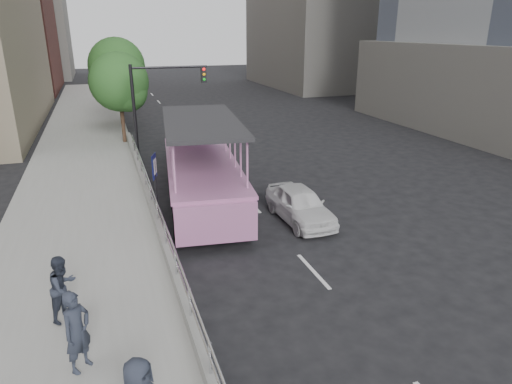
{
  "coord_description": "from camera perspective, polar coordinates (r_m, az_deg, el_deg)",
  "views": [
    {
      "loc": [
        -4.58,
        -13.03,
        6.94
      ],
      "look_at": [
        0.26,
        1.24,
        1.54
      ],
      "focal_mm": 32.0,
      "sensor_mm": 36.0,
      "label": 1
    }
  ],
  "objects": [
    {
      "name": "pedestrian_mid",
      "position": [
        12.01,
        -22.91,
        -10.97
      ],
      "size": [
        0.97,
        1.02,
        1.65
      ],
      "primitive_type": "imported",
      "rotation": [
        0.0,
        0.0,
        0.96
      ],
      "color": "#282D3B",
      "rests_on": "sidewalk"
    },
    {
      "name": "street_tree_far",
      "position": [
        35.09,
        -16.82,
        14.61
      ],
      "size": [
        3.97,
        3.97,
        6.45
      ],
      "color": "#372319",
      "rests_on": "ground"
    },
    {
      "name": "ground",
      "position": [
        15.46,
        0.58,
        -6.97
      ],
      "size": [
        160.0,
        160.0,
        0.0
      ],
      "primitive_type": "plane",
      "color": "black"
    },
    {
      "name": "street_tree_near",
      "position": [
        29.15,
        -16.52,
        12.78
      ],
      "size": [
        3.52,
        3.52,
        5.72
      ],
      "color": "#372319",
      "rests_on": "ground"
    },
    {
      "name": "duck_boat",
      "position": [
        19.81,
        -7.01,
        3.2
      ],
      "size": [
        3.96,
        11.28,
        3.67
      ],
      "color": "black",
      "rests_on": "ground"
    },
    {
      "name": "pedestrian_near",
      "position": [
        10.26,
        -21.45,
        -15.92
      ],
      "size": [
        0.76,
        0.77,
        1.79
      ],
      "primitive_type": "imported",
      "rotation": [
        0.0,
        0.0,
        0.81
      ],
      "color": "#282D3B",
      "rests_on": "sidewalk"
    },
    {
      "name": "midrise_stone_b",
      "position": [
        77.93,
        -28.97,
        19.69
      ],
      "size": [
        16.0,
        14.0,
        20.0
      ],
      "primitive_type": "cube",
      "color": "slate",
      "rests_on": "ground"
    },
    {
      "name": "sidewalk",
      "position": [
        24.04,
        -20.72,
        2.0
      ],
      "size": [
        5.5,
        80.0,
        0.3
      ],
      "primitive_type": "cube",
      "color": "#9C9C97",
      "rests_on": "ground"
    },
    {
      "name": "traffic_signal",
      "position": [
        25.92,
        -12.45,
        11.63
      ],
      "size": [
        4.2,
        0.32,
        5.2
      ],
      "color": "black",
      "rests_on": "ground"
    },
    {
      "name": "kerb_wall",
      "position": [
        16.42,
        -12.13,
        -3.92
      ],
      "size": [
        0.24,
        30.0,
        0.36
      ],
      "primitive_type": "cube",
      "color": "gray",
      "rests_on": "sidewalk"
    },
    {
      "name": "parking_sign",
      "position": [
        16.93,
        -12.45,
        1.3
      ],
      "size": [
        0.22,
        0.59,
        2.75
      ],
      "color": "black",
      "rests_on": "ground"
    },
    {
      "name": "guardrail",
      "position": [
        16.18,
        -12.3,
        -1.77
      ],
      "size": [
        0.07,
        22.0,
        0.71
      ],
      "color": "silver",
      "rests_on": "kerb_wall"
    },
    {
      "name": "car",
      "position": [
        17.4,
        5.52,
        -1.53
      ],
      "size": [
        1.69,
        3.95,
        1.33
      ],
      "primitive_type": "imported",
      "rotation": [
        0.0,
        0.0,
        0.03
      ],
      "color": "white",
      "rests_on": "ground"
    }
  ]
}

